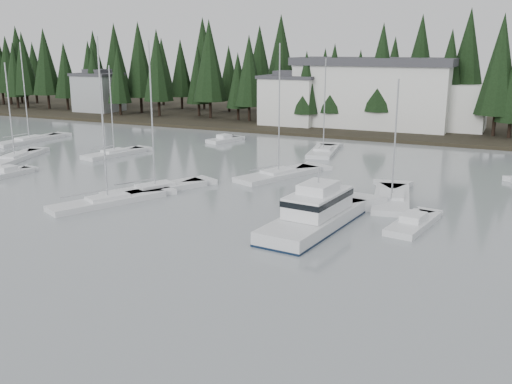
# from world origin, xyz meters

# --- Properties ---
(far_shore_land) EXTENTS (240.00, 54.00, 1.00)m
(far_shore_land) POSITION_xyz_m (0.00, 97.00, 0.00)
(far_shore_land) COLOR black
(far_shore_land) RESTS_ON ground
(conifer_treeline) EXTENTS (200.00, 22.00, 20.00)m
(conifer_treeline) POSITION_xyz_m (0.00, 86.00, 0.00)
(conifer_treeline) COLOR black
(conifer_treeline) RESTS_ON ground
(house_west) EXTENTS (9.54, 7.42, 8.75)m
(house_west) POSITION_xyz_m (-18.00, 79.00, 4.65)
(house_west) COLOR silver
(house_west) RESTS_ON ground
(house_far_west) EXTENTS (8.48, 7.42, 8.25)m
(house_far_west) POSITION_xyz_m (-60.00, 81.00, 4.40)
(house_far_west) COLOR #999EA0
(house_far_west) RESTS_ON ground
(harbor_inn) EXTENTS (29.50, 11.50, 10.90)m
(harbor_inn) POSITION_xyz_m (-2.96, 82.34, 5.78)
(harbor_inn) COLOR silver
(harbor_inn) RESTS_ON ground
(cabin_cruiser_center) EXTENTS (4.99, 12.31, 5.15)m
(cabin_cruiser_center) POSITION_xyz_m (4.02, 29.15, 0.77)
(cabin_cruiser_center) COLOR silver
(cabin_cruiser_center) RESTS_ON ground
(sailboat_0) EXTENTS (4.77, 10.24, 11.06)m
(sailboat_0) POSITION_xyz_m (7.61, 38.91, 0.05)
(sailboat_0) COLOR silver
(sailboat_0) RESTS_ON ground
(sailboat_1) EXTENTS (6.64, 10.09, 14.18)m
(sailboat_1) POSITION_xyz_m (-13.06, 33.00, 0.08)
(sailboat_1) COLOR silver
(sailboat_1) RESTS_ON ground
(sailboat_2) EXTENTS (4.32, 9.16, 12.28)m
(sailboat_2) POSITION_xyz_m (-5.22, 58.36, 0.06)
(sailboat_2) COLOR silver
(sailboat_2) RESTS_ON ground
(sailboat_4) EXTENTS (5.71, 10.59, 11.89)m
(sailboat_4) POSITION_xyz_m (-36.90, 38.41, 0.06)
(sailboat_4) COLOR silver
(sailboat_4) RESTS_ON ground
(sailboat_7) EXTENTS (4.17, 8.72, 11.49)m
(sailboat_7) POSITION_xyz_m (-28.15, 45.87, 0.07)
(sailboat_7) COLOR silver
(sailboat_7) RESTS_ON ground
(sailboat_8) EXTENTS (3.00, 10.96, 14.24)m
(sailboat_8) POSITION_xyz_m (-45.70, 49.07, 0.07)
(sailboat_8) COLOR silver
(sailboat_8) RESTS_ON ground
(sailboat_9) EXTENTS (6.47, 10.61, 13.99)m
(sailboat_9) POSITION_xyz_m (-5.09, 43.61, 0.07)
(sailboat_9) COLOR silver
(sailboat_9) RESTS_ON ground
(sailboat_12) EXTENTS (6.35, 10.31, 14.47)m
(sailboat_12) POSITION_xyz_m (-14.25, 27.72, 0.08)
(sailboat_12) COLOR silver
(sailboat_12) RESTS_ON ground
(runabout_0) EXTENTS (2.76, 5.36, 1.42)m
(runabout_0) POSITION_xyz_m (-30.96, 31.99, 0.13)
(runabout_0) COLOR silver
(runabout_0) RESTS_ON ground
(runabout_1) EXTENTS (3.20, 6.95, 1.42)m
(runabout_1) POSITION_xyz_m (10.65, 32.32, 0.13)
(runabout_1) COLOR silver
(runabout_1) RESTS_ON ground
(runabout_3) EXTENTS (3.66, 5.67, 1.42)m
(runabout_3) POSITION_xyz_m (-20.86, 60.99, 0.13)
(runabout_3) COLOR silver
(runabout_3) RESTS_ON ground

